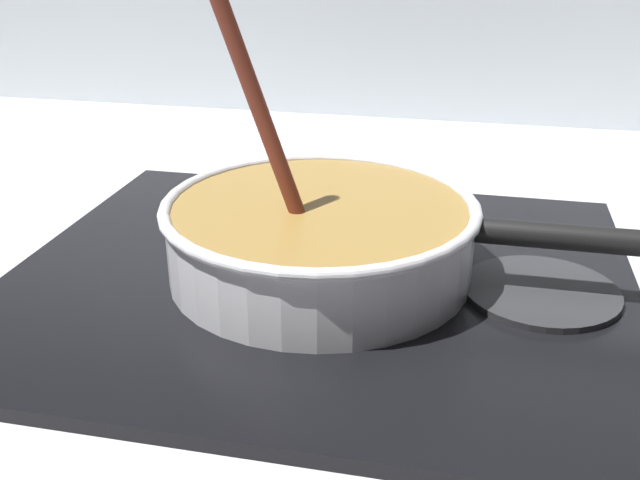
# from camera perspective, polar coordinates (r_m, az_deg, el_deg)

# --- Properties ---
(ground) EXTENTS (2.40, 1.60, 0.04)m
(ground) POSITION_cam_1_polar(r_m,az_deg,el_deg) (0.57, -12.88, -11.93)
(ground) COLOR #B7B7BC
(hob_plate) EXTENTS (0.56, 0.48, 0.01)m
(hob_plate) POSITION_cam_1_polar(r_m,az_deg,el_deg) (0.67, 0.00, -3.05)
(hob_plate) COLOR black
(hob_plate) RESTS_ON ground
(burner_ring) EXTENTS (0.17, 0.17, 0.01)m
(burner_ring) POSITION_cam_1_polar(r_m,az_deg,el_deg) (0.67, 0.00, -2.28)
(burner_ring) COLOR #592D0C
(burner_ring) RESTS_ON hob_plate
(spare_burner) EXTENTS (0.13, 0.13, 0.01)m
(spare_burner) POSITION_cam_1_polar(r_m,az_deg,el_deg) (0.66, 16.85, -3.85)
(spare_burner) COLOR #262628
(spare_burner) RESTS_ON hob_plate
(cooking_pan) EXTENTS (0.45, 0.28, 0.31)m
(cooking_pan) POSITION_cam_1_polar(r_m,az_deg,el_deg) (0.65, 0.15, 0.43)
(cooking_pan) COLOR silver
(cooking_pan) RESTS_ON hob_plate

